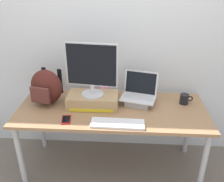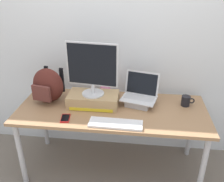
% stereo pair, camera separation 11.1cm
% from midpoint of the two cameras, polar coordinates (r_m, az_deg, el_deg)
% --- Properties ---
extents(ground_plane, '(20.00, 20.00, 0.00)m').
position_cam_midpoint_polar(ground_plane, '(2.73, 1.22, -17.08)').
color(ground_plane, '#70665B').
extents(back_wall, '(7.00, 0.10, 2.60)m').
position_cam_midpoint_polar(back_wall, '(2.52, 2.56, 12.98)').
color(back_wall, silver).
rests_on(back_wall, ground).
extents(desk, '(1.75, 0.72, 0.71)m').
position_cam_midpoint_polar(desk, '(2.34, 1.36, -5.50)').
color(desk, '#99704C').
rests_on(desk, ground).
extents(toner_box_yellow, '(0.47, 0.26, 0.12)m').
position_cam_midpoint_polar(toner_box_yellow, '(2.34, -2.98, -2.00)').
color(toner_box_yellow, tan).
rests_on(toner_box_yellow, desk).
extents(desktop_monitor, '(0.47, 0.21, 0.49)m').
position_cam_midpoint_polar(desktop_monitor, '(2.21, -3.18, 5.17)').
color(desktop_monitor, silver).
rests_on(desktop_monitor, toner_box_yellow).
extents(open_laptop, '(0.37, 0.31, 0.30)m').
position_cam_midpoint_polar(open_laptop, '(2.38, 7.64, -1.66)').
color(open_laptop, '#ADADB2').
rests_on(open_laptop, desk).
extents(external_keyboard, '(0.45, 0.16, 0.02)m').
position_cam_midpoint_polar(external_keyboard, '(2.07, 2.40, -7.55)').
color(external_keyboard, white).
rests_on(external_keyboard, desk).
extents(messenger_backpack, '(0.35, 0.30, 0.33)m').
position_cam_midpoint_polar(messenger_backpack, '(2.43, -13.31, 1.28)').
color(messenger_backpack, '#4C1E19').
rests_on(messenger_backpack, desk).
extents(coffee_mug, '(0.12, 0.08, 0.10)m').
position_cam_midpoint_polar(coffee_mug, '(2.45, 17.98, -2.20)').
color(coffee_mug, black).
rests_on(coffee_mug, desk).
extents(cell_phone, '(0.09, 0.15, 0.01)m').
position_cam_midpoint_polar(cell_phone, '(2.18, -9.28, -6.24)').
color(cell_phone, red).
rests_on(cell_phone, desk).
extents(plush_toy, '(0.11, 0.11, 0.11)m').
position_cam_midpoint_polar(plush_toy, '(2.53, -0.31, 0.27)').
color(plush_toy, '#CC7099').
rests_on(plush_toy, desk).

